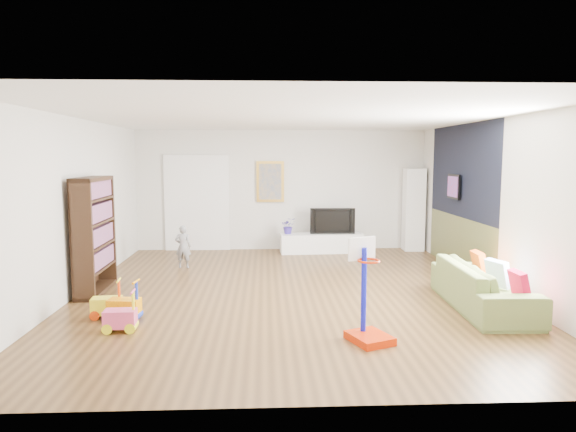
{
  "coord_description": "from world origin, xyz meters",
  "views": [
    {
      "loc": [
        -0.38,
        -7.87,
        2.11
      ],
      "look_at": [
        0.0,
        0.4,
        1.15
      ],
      "focal_mm": 32.0,
      "sensor_mm": 36.0,
      "label": 1
    }
  ],
  "objects_px": {
    "media_console": "(321,243)",
    "basketball_hoop": "(370,291)",
    "sofa": "(483,286)",
    "bookshelf": "(94,235)"
  },
  "relations": [
    {
      "from": "media_console",
      "to": "basketball_hoop",
      "type": "bearing_deg",
      "value": -94.07
    },
    {
      "from": "media_console",
      "to": "sofa",
      "type": "xyz_separation_m",
      "value": [
        1.79,
        -4.28,
        0.1
      ]
    },
    {
      "from": "media_console",
      "to": "bookshelf",
      "type": "bearing_deg",
      "value": -144.66
    },
    {
      "from": "bookshelf",
      "to": "media_console",
      "type": "bearing_deg",
      "value": 37.74
    },
    {
      "from": "media_console",
      "to": "sofa",
      "type": "bearing_deg",
      "value": -70.82
    },
    {
      "from": "media_console",
      "to": "basketball_hoop",
      "type": "height_order",
      "value": "basketball_hoop"
    },
    {
      "from": "sofa",
      "to": "basketball_hoop",
      "type": "height_order",
      "value": "basketball_hoop"
    },
    {
      "from": "media_console",
      "to": "basketball_hoop",
      "type": "xyz_separation_m",
      "value": [
        -0.06,
        -5.52,
        0.39
      ]
    },
    {
      "from": "media_console",
      "to": "bookshelf",
      "type": "relative_size",
      "value": 1.0
    },
    {
      "from": "media_console",
      "to": "bookshelf",
      "type": "xyz_separation_m",
      "value": [
        -3.9,
        -3.14,
        0.69
      ]
    }
  ]
}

